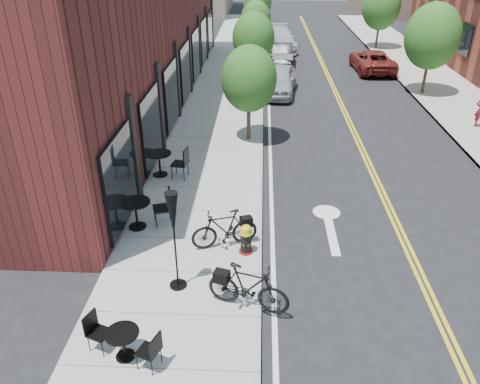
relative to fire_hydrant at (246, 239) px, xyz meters
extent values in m
plane|color=black|center=(0.42, -0.92, -0.53)|extent=(120.00, 120.00, 0.00)
cube|color=#9E9B93|center=(-1.58, 9.08, -0.47)|extent=(4.00, 70.00, 0.12)
cube|color=#411715|center=(-6.08, 13.08, 2.97)|extent=(5.00, 28.00, 7.00)
cylinder|color=#382B1E|center=(-0.18, 8.08, 0.40)|extent=(0.16, 0.16, 1.61)
ellipsoid|color=#255C1D|center=(-0.18, 8.08, 2.08)|extent=(2.20, 2.20, 2.64)
cylinder|color=#382B1E|center=(-0.18, 16.08, 0.43)|extent=(0.16, 0.16, 1.68)
ellipsoid|color=#255C1D|center=(-0.18, 16.08, 2.19)|extent=(2.30, 2.30, 2.76)
cylinder|color=#382B1E|center=(-0.18, 24.08, 0.38)|extent=(0.16, 0.16, 1.57)
ellipsoid|color=#255C1D|center=(-0.18, 24.08, 2.01)|extent=(2.10, 2.10, 2.52)
cylinder|color=#382B1E|center=(-0.18, 32.08, 0.45)|extent=(0.16, 0.16, 1.71)
ellipsoid|color=#255C1D|center=(-0.18, 32.08, 2.27)|extent=(2.40, 2.40, 2.88)
cylinder|color=#382B1E|center=(9.02, 15.08, 0.50)|extent=(0.16, 0.16, 1.82)
ellipsoid|color=#255C1D|center=(9.02, 15.08, 2.53)|extent=(2.80, 2.80, 3.36)
cylinder|color=#382B1E|center=(9.02, 27.08, 0.50)|extent=(0.16, 0.16, 1.82)
ellipsoid|color=#255C1D|center=(9.02, 27.08, 2.53)|extent=(2.80, 2.80, 3.36)
cylinder|color=maroon|center=(0.00, 0.00, -0.38)|extent=(0.49, 0.49, 0.06)
cylinder|color=black|center=(0.00, 0.00, -0.10)|extent=(0.38, 0.38, 0.56)
cylinder|color=yellow|center=(0.00, 0.00, 0.19)|extent=(0.43, 0.43, 0.04)
cylinder|color=yellow|center=(0.00, 0.00, 0.27)|extent=(0.37, 0.37, 0.13)
ellipsoid|color=yellow|center=(0.00, 0.00, 0.34)|extent=(0.36, 0.36, 0.16)
cylinder|color=yellow|center=(0.00, 0.00, 0.43)|extent=(0.06, 0.06, 0.06)
imported|color=black|center=(-0.58, 0.26, 0.14)|extent=(1.88, 1.04, 1.09)
imported|color=black|center=(0.12, -2.12, 0.16)|extent=(1.98, 1.07, 1.14)
cylinder|color=black|center=(-2.28, -3.65, -0.39)|extent=(0.50, 0.50, 0.03)
cylinder|color=black|center=(-2.28, -3.65, -0.09)|extent=(0.07, 0.07, 0.62)
cylinder|color=black|center=(-2.28, -3.65, 0.22)|extent=(0.87, 0.87, 0.03)
cylinder|color=black|center=(-3.17, 1.08, -0.39)|extent=(0.63, 0.63, 0.03)
cylinder|color=black|center=(-3.17, 1.08, 0.00)|extent=(0.09, 0.09, 0.80)
cylinder|color=black|center=(-3.17, 1.08, 0.41)|extent=(1.09, 1.09, 0.03)
cylinder|color=black|center=(-3.18, 4.47, -0.39)|extent=(0.59, 0.59, 0.03)
cylinder|color=black|center=(-3.18, 4.47, 0.00)|extent=(0.08, 0.08, 0.80)
cylinder|color=black|center=(-3.18, 4.47, 0.41)|extent=(1.02, 1.02, 0.03)
cylinder|color=black|center=(-1.58, -1.45, -0.39)|extent=(0.41, 0.41, 0.05)
cylinder|color=black|center=(-1.58, -1.45, 0.85)|extent=(0.05, 0.05, 2.46)
cone|color=black|center=(-1.58, -1.45, 1.60)|extent=(0.30, 0.30, 1.09)
imported|color=#A6A9AF|center=(1.22, 14.88, 0.23)|extent=(2.32, 4.61, 1.51)
imported|color=black|center=(1.67, 21.83, 0.12)|extent=(1.46, 3.96, 1.29)
imported|color=silver|center=(1.54, 26.27, 0.28)|extent=(2.67, 5.73, 1.62)
imported|color=maroon|center=(7.28, 20.09, 0.14)|extent=(2.38, 4.89, 1.34)
camera|label=1|loc=(0.31, -10.18, 6.94)|focal=35.00mm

